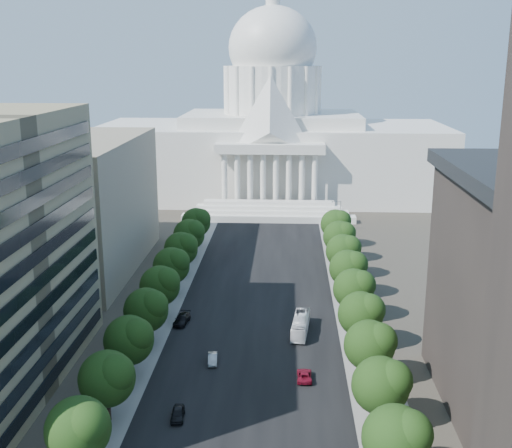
% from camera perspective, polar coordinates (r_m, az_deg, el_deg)
% --- Properties ---
extents(road_asphalt, '(30.00, 260.00, 0.01)m').
position_cam_1_polar(road_asphalt, '(138.42, 0.37, -5.49)').
color(road_asphalt, black).
rests_on(road_asphalt, ground).
extents(sidewalk_left, '(8.00, 260.00, 0.02)m').
position_cam_1_polar(sidewalk_left, '(140.48, -7.43, -5.31)').
color(sidewalk_left, gray).
rests_on(sidewalk_left, ground).
extents(sidewalk_right, '(8.00, 260.00, 0.02)m').
position_cam_1_polar(sidewalk_right, '(138.96, 8.26, -5.57)').
color(sidewalk_right, gray).
rests_on(sidewalk_right, ground).
extents(capitol, '(120.00, 56.00, 73.00)m').
position_cam_1_polar(capitol, '(226.61, 1.44, 7.55)').
color(capitol, white).
rests_on(capitol, ground).
extents(office_block_left_far, '(38.00, 52.00, 30.00)m').
position_cam_1_polar(office_block_left_far, '(153.34, -17.68, 1.63)').
color(office_block_left_far, gray).
rests_on(office_block_left_far, ground).
extents(tree_l_b, '(7.79, 7.60, 9.97)m').
position_cam_1_polar(tree_l_b, '(79.21, -15.36, -17.08)').
color(tree_l_b, '#33261C').
rests_on(tree_l_b, ground).
extents(tree_l_c, '(7.79, 7.60, 9.97)m').
position_cam_1_polar(tree_l_c, '(89.16, -12.95, -13.14)').
color(tree_l_c, '#33261C').
rests_on(tree_l_c, ground).
extents(tree_l_d, '(7.79, 7.60, 9.97)m').
position_cam_1_polar(tree_l_d, '(99.56, -11.09, -10.00)').
color(tree_l_d, '#33261C').
rests_on(tree_l_d, ground).
extents(tree_l_e, '(7.79, 7.60, 9.97)m').
position_cam_1_polar(tree_l_e, '(110.29, -9.61, -7.45)').
color(tree_l_e, '#33261C').
rests_on(tree_l_e, ground).
extents(tree_l_f, '(7.79, 7.60, 9.97)m').
position_cam_1_polar(tree_l_f, '(121.26, -8.41, -5.35)').
color(tree_l_f, '#33261C').
rests_on(tree_l_f, ground).
extents(tree_l_g, '(7.79, 7.60, 9.97)m').
position_cam_1_polar(tree_l_g, '(132.41, -7.42, -3.60)').
color(tree_l_g, '#33261C').
rests_on(tree_l_g, ground).
extents(tree_l_h, '(7.79, 7.60, 9.97)m').
position_cam_1_polar(tree_l_h, '(143.69, -6.58, -2.13)').
color(tree_l_h, '#33261C').
rests_on(tree_l_h, ground).
extents(tree_l_i, '(7.79, 7.60, 9.97)m').
position_cam_1_polar(tree_l_i, '(155.08, -5.87, -0.86)').
color(tree_l_i, '#33261C').
rests_on(tree_l_i, ground).
extents(tree_l_j, '(7.79, 7.60, 9.97)m').
position_cam_1_polar(tree_l_j, '(166.56, -5.26, 0.22)').
color(tree_l_j, '#33261C').
rests_on(tree_l_j, ground).
extents(tree_r_b, '(7.79, 7.60, 9.97)m').
position_cam_1_polar(tree_r_b, '(76.77, 12.58, -17.99)').
color(tree_r_b, '#33261C').
rests_on(tree_r_b, ground).
extents(tree_r_c, '(7.79, 7.60, 9.97)m').
position_cam_1_polar(tree_r_c, '(87.00, 11.26, -13.78)').
color(tree_r_c, '#33261C').
rests_on(tree_r_c, ground).
extents(tree_r_d, '(7.79, 7.60, 9.97)m').
position_cam_1_polar(tree_r_d, '(97.64, 10.26, -10.46)').
color(tree_r_d, '#33261C').
rests_on(tree_r_d, ground).
extents(tree_r_e, '(7.79, 7.60, 9.97)m').
position_cam_1_polar(tree_r_e, '(108.56, 9.47, -7.81)').
color(tree_r_e, '#33261C').
rests_on(tree_r_e, ground).
extents(tree_r_f, '(7.79, 7.60, 9.97)m').
position_cam_1_polar(tree_r_f, '(119.69, 8.84, -5.64)').
color(tree_r_f, '#33261C').
rests_on(tree_r_f, ground).
extents(tree_r_g, '(7.79, 7.60, 9.97)m').
position_cam_1_polar(tree_r_g, '(130.97, 8.32, -3.84)').
color(tree_r_g, '#33261C').
rests_on(tree_r_g, ground).
extents(tree_r_h, '(7.79, 7.60, 9.97)m').
position_cam_1_polar(tree_r_h, '(142.36, 7.88, -2.33)').
color(tree_r_h, '#33261C').
rests_on(tree_r_h, ground).
extents(tree_r_i, '(7.79, 7.60, 9.97)m').
position_cam_1_polar(tree_r_i, '(153.85, 7.51, -1.04)').
color(tree_r_i, '#33261C').
rests_on(tree_r_i, ground).
extents(tree_r_j, '(7.79, 7.60, 9.97)m').
position_cam_1_polar(tree_r_j, '(165.42, 7.19, 0.07)').
color(tree_r_j, '#33261C').
rests_on(tree_r_j, ground).
extents(streetlight_b, '(2.61, 0.44, 9.00)m').
position_cam_1_polar(streetlight_b, '(86.85, 12.37, -14.37)').
color(streetlight_b, gray).
rests_on(streetlight_b, ground).
extents(streetlight_c, '(2.61, 0.44, 9.00)m').
position_cam_1_polar(streetlight_c, '(109.17, 10.27, -8.07)').
color(streetlight_c, gray).
rests_on(streetlight_c, ground).
extents(streetlight_d, '(2.61, 0.44, 9.00)m').
position_cam_1_polar(streetlight_d, '(132.45, 8.93, -3.94)').
color(streetlight_d, gray).
rests_on(streetlight_d, ground).
extents(streetlight_e, '(2.61, 0.44, 9.00)m').
position_cam_1_polar(streetlight_e, '(156.27, 8.01, -1.05)').
color(streetlight_e, gray).
rests_on(streetlight_e, ground).
extents(streetlight_f, '(2.61, 0.44, 9.00)m').
position_cam_1_polar(streetlight_f, '(180.40, 7.33, 1.07)').
color(streetlight_f, gray).
rests_on(streetlight_f, ground).
extents(car_dark_a, '(1.98, 4.37, 1.46)m').
position_cam_1_polar(car_dark_a, '(90.93, -6.97, -16.41)').
color(car_dark_a, black).
rests_on(car_dark_a, ground).
extents(car_silver, '(1.88, 4.30, 1.37)m').
position_cam_1_polar(car_silver, '(105.03, -3.88, -11.88)').
color(car_silver, '#A0A3A7').
rests_on(car_silver, ground).
extents(car_red, '(2.21, 4.79, 1.33)m').
position_cam_1_polar(car_red, '(100.15, 4.33, -13.28)').
color(car_red, maroon).
rests_on(car_red, ground).
extents(car_dark_b, '(2.91, 5.76, 1.60)m').
position_cam_1_polar(car_dark_b, '(119.84, -6.61, -8.43)').
color(car_dark_b, black).
rests_on(car_dark_b, ground).
extents(city_bus, '(3.68, 11.02, 3.01)m').
position_cam_1_polar(city_bus, '(115.21, 3.98, -8.96)').
color(city_bus, white).
rests_on(city_bus, ground).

